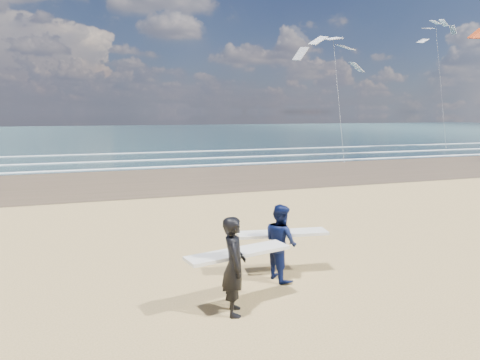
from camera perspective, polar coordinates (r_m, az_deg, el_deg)
name	(u,v)px	position (r m, az deg, el deg)	size (l,w,h in m)	color
wet_sand_strip	(423,165)	(34.22, 23.19, 1.80)	(220.00, 12.00, 0.01)	#4F412A
ocean	(222,132)	(82.64, -2.47, 6.36)	(220.00, 100.00, 0.02)	#172C32
foam_breakers	(347,153)	(42.26, 14.12, 3.57)	(220.00, 11.70, 0.05)	white
surfer_near	(235,264)	(8.42, -0.73, -11.16)	(2.26, 1.23, 1.94)	black
surfer_far	(281,241)	(10.14, 5.46, -8.14)	(2.25, 1.25, 1.79)	#0C1747
kite_1	(337,80)	(36.89, 12.78, 12.89)	(6.53, 4.82, 11.28)	slate
kite_5	(440,75)	(54.36, 25.10, 12.58)	(5.32, 4.69, 15.09)	slate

